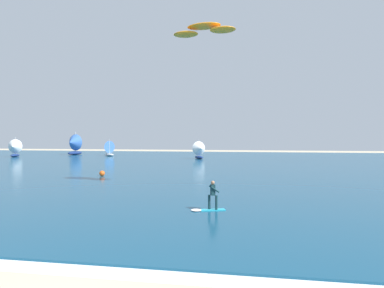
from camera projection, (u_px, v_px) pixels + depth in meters
The scene contains 9 objects.
ocean at pixel (228, 164), 56.13m from camera, with size 160.00×90.00×0.10m, color navy.
shoreline_foam at pixel (170, 275), 11.22m from camera, with size 109.46×1.35×0.01m, color white.
kitesurfer at pixel (209, 200), 20.57m from camera, with size 2.03×1.20×1.67m.
kite at pixel (204, 30), 29.51m from camera, with size 5.56×2.89×0.81m.
sailboat_center_horizon at pixel (108, 148), 78.91m from camera, with size 3.31×3.06×3.67m.
sailboat_far_left at pixel (14, 148), 75.01m from camera, with size 3.17×3.63×4.10m.
sailboat_mid_left at pixel (200, 150), 68.49m from camera, with size 3.06×3.33×3.70m.
sailboat_trailing at pixel (73, 144), 83.55m from camera, with size 4.12×4.72×5.33m.
marker_buoy at pixel (102, 173), 38.55m from camera, with size 0.58×0.58×0.58m, color #E55919.
Camera 1 is at (4.81, -6.79, 4.24)m, focal length 34.16 mm.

